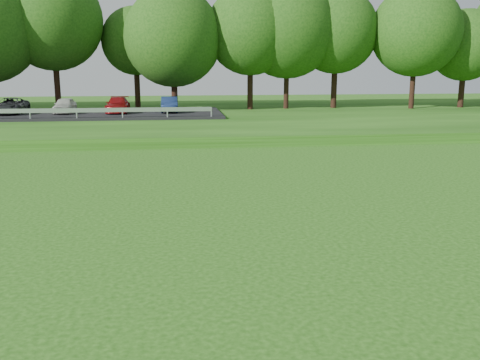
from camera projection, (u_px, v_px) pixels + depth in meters
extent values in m
cube|color=#1A470D|center=(360.00, 115.00, 45.28)|extent=(130.00, 30.00, 0.60)
cube|color=gray|center=(440.00, 141.00, 31.77)|extent=(130.00, 1.60, 0.04)
cube|color=black|center=(65.00, 114.00, 41.27)|extent=(24.00, 9.00, 0.18)
imported|color=#323337|center=(11.00, 106.00, 40.64)|extent=(1.99, 4.32, 1.20)
imported|color=silver|center=(65.00, 105.00, 41.13)|extent=(1.42, 3.52, 1.20)
imported|color=maroon|center=(118.00, 105.00, 41.62)|extent=(1.68, 4.14, 1.20)
imported|color=navy|center=(169.00, 104.00, 42.11)|extent=(1.27, 3.64, 1.20)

